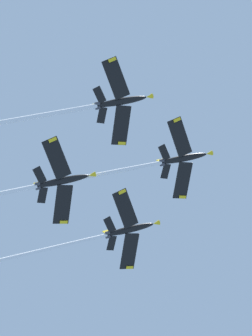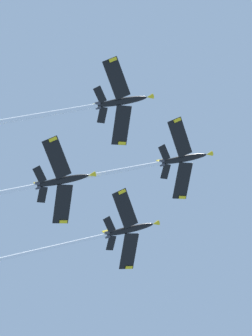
{
  "view_description": "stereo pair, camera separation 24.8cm",
  "coord_description": "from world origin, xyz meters",
  "px_view_note": "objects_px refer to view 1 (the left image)",
  "views": [
    {
      "loc": [
        -21.61,
        18.57,
        1.57
      ],
      "look_at": [
        -10.35,
        -19.76,
        152.08
      ],
      "focal_mm": 73.28,
      "sensor_mm": 36.0,
      "label": 1
    },
    {
      "loc": [
        -21.38,
        18.64,
        1.57
      ],
      "look_at": [
        -10.35,
        -19.76,
        152.08
      ],
      "focal_mm": 73.28,
      "sensor_mm": 36.0,
      "label": 2
    }
  ],
  "objects_px": {
    "jet_lead": "(156,164)",
    "jet_slot": "(31,187)",
    "jet_right_wing": "(87,108)",
    "jet_left_wing": "(109,234)"
  },
  "relations": [
    {
      "from": "jet_lead",
      "to": "jet_left_wing",
      "type": "height_order",
      "value": "jet_lead"
    },
    {
      "from": "jet_lead",
      "to": "jet_left_wing",
      "type": "distance_m",
      "value": 19.61
    },
    {
      "from": "jet_lead",
      "to": "jet_right_wing",
      "type": "relative_size",
      "value": 0.99
    },
    {
      "from": "jet_lead",
      "to": "jet_left_wing",
      "type": "bearing_deg",
      "value": -38.87
    },
    {
      "from": "jet_lead",
      "to": "jet_left_wing",
      "type": "xyz_separation_m",
      "value": [
        14.78,
        -11.91,
        -4.91
      ]
    },
    {
      "from": "jet_lead",
      "to": "jet_slot",
      "type": "bearing_deg",
      "value": 12.14
    },
    {
      "from": "jet_lead",
      "to": "jet_slot",
      "type": "distance_m",
      "value": 30.22
    },
    {
      "from": "jet_left_wing",
      "to": "jet_right_wing",
      "type": "bearing_deg",
      "value": 97.28
    },
    {
      "from": "jet_right_wing",
      "to": "jet_slot",
      "type": "xyz_separation_m",
      "value": [
        15.94,
        -12.26,
        -6.27
      ]
    },
    {
      "from": "jet_lead",
      "to": "jet_right_wing",
      "type": "height_order",
      "value": "jet_lead"
    }
  ]
}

